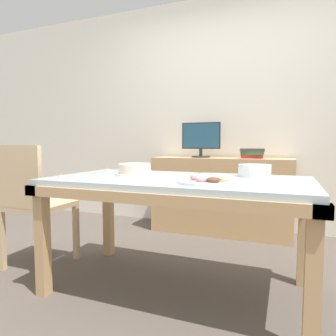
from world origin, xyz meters
TOP-DOWN VIEW (x-y plane):
  - ground_plane at (0.00, 0.00)m, footprint 12.00×12.00m
  - wall_back at (0.00, 1.68)m, footprint 8.00×0.10m
  - dining_table at (0.00, 0.00)m, footprint 1.65×0.87m
  - chair at (-1.14, -0.08)m, footprint 0.42×0.42m
  - sideboard at (0.00, 1.38)m, footprint 1.45×0.44m
  - computer_monitor at (-0.23, 1.38)m, footprint 0.42×0.20m
  - book_stack at (0.32, 1.38)m, footprint 0.25×0.19m
  - cake_chocolate_round at (-0.34, 0.06)m, footprint 0.27×0.27m
  - pastry_platter at (0.25, -0.17)m, footprint 0.37×0.37m
  - plate_stack at (0.45, 0.25)m, footprint 0.21×0.21m
  - tealight_right_edge at (-0.33, 0.27)m, footprint 0.04×0.04m
  - tealight_near_cakes at (-0.65, 0.21)m, footprint 0.04×0.04m
  - tealight_near_front at (-0.66, -0.30)m, footprint 0.04×0.04m

SIDE VIEW (x-z plane):
  - ground_plane at x=0.00m, z-range 0.00..0.00m
  - sideboard at x=0.00m, z-range 0.00..0.80m
  - chair at x=-1.14m, z-range 0.05..0.99m
  - dining_table at x=0.00m, z-range 0.28..1.01m
  - tealight_right_edge at x=-0.33m, z-range 0.73..0.76m
  - tealight_near_cakes at x=-0.65m, z-range 0.73..0.76m
  - tealight_near_front at x=-0.66m, z-range 0.73..0.76m
  - pastry_platter at x=0.25m, z-range 0.73..0.77m
  - cake_chocolate_round at x=-0.34m, z-range 0.73..0.81m
  - plate_stack at x=0.45m, z-range 0.73..0.81m
  - book_stack at x=0.32m, z-range 0.81..0.91m
  - computer_monitor at x=-0.23m, z-range 0.81..1.18m
  - wall_back at x=0.00m, z-range 0.00..2.60m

